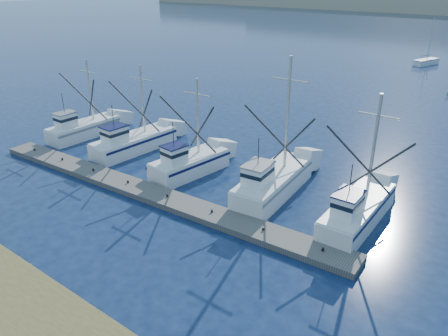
% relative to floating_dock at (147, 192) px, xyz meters
% --- Properties ---
extents(ground, '(500.00, 500.00, 0.00)m').
position_rel_floating_dock_xyz_m(ground, '(8.25, -6.15, -0.22)').
color(ground, '#0C1A38').
rests_on(ground, ground).
extents(floating_dock, '(32.66, 3.77, 0.43)m').
position_rel_floating_dock_xyz_m(floating_dock, '(0.00, 0.00, 0.00)').
color(floating_dock, '#625E57').
rests_on(floating_dock, ground).
extents(trawler_fleet, '(31.06, 9.09, 10.11)m').
position_rel_floating_dock_xyz_m(trawler_fleet, '(0.87, 5.18, 0.77)').
color(trawler_fleet, white).
rests_on(trawler_fleet, ground).
extents(sailboat_far, '(3.37, 5.85, 8.10)m').
position_rel_floating_dock_xyz_m(sailboat_far, '(3.16, 66.24, 0.28)').
color(sailboat_far, white).
rests_on(sailboat_far, ground).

